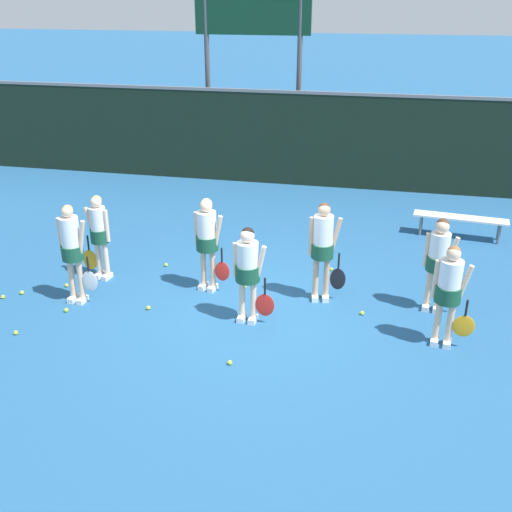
{
  "coord_description": "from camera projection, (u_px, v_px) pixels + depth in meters",
  "views": [
    {
      "loc": [
        1.89,
        -8.72,
        4.95
      ],
      "look_at": [
        -0.03,
        0.12,
        0.91
      ],
      "focal_mm": 42.0,
      "sensor_mm": 36.0,
      "label": 1
    }
  ],
  "objects": [
    {
      "name": "ground_plane",
      "position": [
        256.0,
        308.0,
        10.16
      ],
      "size": [
        140.0,
        140.0,
        0.0
      ],
      "primitive_type": "plane",
      "color": "#235684"
    },
    {
      "name": "fence_windscreen",
      "position": [
        312.0,
        139.0,
        15.98
      ],
      "size": [
        60.0,
        0.08,
        2.54
      ],
      "color": "black",
      "rests_on": "ground_plane"
    },
    {
      "name": "scoreboard",
      "position": [
        253.0,
        32.0,
        16.1
      ],
      "size": [
        3.16,
        0.15,
        5.05
      ],
      "color": "#515156",
      "rests_on": "ground_plane"
    },
    {
      "name": "bench_courtside",
      "position": [
        460.0,
        220.0,
        12.89
      ],
      "size": [
        1.99,
        0.58,
        0.47
      ],
      "rotation": [
        0.0,
        0.0,
        -0.11
      ],
      "color": "silver",
      "rests_on": "ground_plane"
    },
    {
      "name": "player_0",
      "position": [
        72.0,
        246.0,
        9.97
      ],
      "size": [
        0.64,
        0.37,
        1.75
      ],
      "rotation": [
        0.0,
        0.0,
        -0.07
      ],
      "color": "beige",
      "rests_on": "ground_plane"
    },
    {
      "name": "player_1",
      "position": [
        248.0,
        267.0,
        9.39
      ],
      "size": [
        0.68,
        0.39,
        1.62
      ],
      "rotation": [
        0.0,
        0.0,
        -0.07
      ],
      "color": "beige",
      "rests_on": "ground_plane"
    },
    {
      "name": "player_2",
      "position": [
        449.0,
        288.0,
        8.75
      ],
      "size": [
        0.67,
        0.38,
        1.62
      ],
      "rotation": [
        0.0,
        0.0,
        -0.16
      ],
      "color": "beige",
      "rests_on": "ground_plane"
    },
    {
      "name": "player_3",
      "position": [
        99.0,
        231.0,
        10.86
      ],
      "size": [
        0.62,
        0.34,
        1.61
      ],
      "rotation": [
        0.0,
        0.0,
        -0.18
      ],
      "color": "beige",
      "rests_on": "ground_plane"
    },
    {
      "name": "player_4",
      "position": [
        207.0,
        237.0,
        10.4
      ],
      "size": [
        0.65,
        0.39,
        1.71
      ],
      "rotation": [
        0.0,
        0.0,
        -0.2
      ],
      "color": "beige",
      "rests_on": "ground_plane"
    },
    {
      "name": "player_5",
      "position": [
        323.0,
        244.0,
        10.03
      ],
      "size": [
        0.65,
        0.38,
        1.77
      ],
      "rotation": [
        0.0,
        0.0,
        0.16
      ],
      "color": "tan",
      "rests_on": "ground_plane"
    },
    {
      "name": "player_6",
      "position": [
        439.0,
        257.0,
        9.73
      ],
      "size": [
        0.64,
        0.37,
        1.63
      ],
      "rotation": [
        0.0,
        0.0,
        -0.17
      ],
      "color": "beige",
      "rests_on": "ground_plane"
    },
    {
      "name": "tennis_ball_0",
      "position": [
        245.0,
        287.0,
        10.81
      ],
      "size": [
        0.07,
        0.07,
        0.07
      ],
      "primitive_type": "sphere",
      "color": "#CCE033",
      "rests_on": "ground_plane"
    },
    {
      "name": "tennis_ball_1",
      "position": [
        148.0,
        308.0,
        10.09
      ],
      "size": [
        0.07,
        0.07,
        0.07
      ],
      "primitive_type": "sphere",
      "color": "#CCE033",
      "rests_on": "ground_plane"
    },
    {
      "name": "tennis_ball_2",
      "position": [
        3.0,
        297.0,
        10.45
      ],
      "size": [
        0.07,
        0.07,
        0.07
      ],
      "primitive_type": "sphere",
      "color": "#CCE033",
      "rests_on": "ground_plane"
    },
    {
      "name": "tennis_ball_3",
      "position": [
        22.0,
        293.0,
        10.6
      ],
      "size": [
        0.07,
        0.07,
        0.07
      ],
      "primitive_type": "sphere",
      "color": "#CCE033",
      "rests_on": "ground_plane"
    },
    {
      "name": "tennis_ball_4",
      "position": [
        16.0,
        333.0,
        9.36
      ],
      "size": [
        0.07,
        0.07,
        0.07
      ],
      "primitive_type": "sphere",
      "color": "#CCE033",
      "rests_on": "ground_plane"
    },
    {
      "name": "tennis_ball_5",
      "position": [
        91.0,
        256.0,
        12.08
      ],
      "size": [
        0.07,
        0.07,
        0.07
      ],
      "primitive_type": "sphere",
      "color": "#CCE033",
      "rests_on": "ground_plane"
    },
    {
      "name": "tennis_ball_6",
      "position": [
        362.0,
        313.0,
        9.93
      ],
      "size": [
        0.07,
        0.07,
        0.07
      ],
      "primitive_type": "sphere",
      "color": "#CCE033",
      "rests_on": "ground_plane"
    },
    {
      "name": "tennis_ball_7",
      "position": [
        230.0,
        363.0,
        8.61
      ],
      "size": [
        0.07,
        0.07,
        0.07
      ],
      "primitive_type": "sphere",
      "color": "#CCE033",
      "rests_on": "ground_plane"
    },
    {
      "name": "tennis_ball_8",
      "position": [
        166.0,
        265.0,
        11.67
      ],
      "size": [
        0.07,
        0.07,
        0.07
      ],
      "primitive_type": "sphere",
      "color": "#CCE033",
      "rests_on": "ground_plane"
    },
    {
      "name": "tennis_ball_9",
      "position": [
        66.0,
        310.0,
        10.02
      ],
      "size": [
        0.07,
        0.07,
        0.07
      ],
      "primitive_type": "sphere",
      "color": "#CCE033",
      "rests_on": "ground_plane"
    },
    {
      "name": "tennis_ball_10",
      "position": [
        67.0,
        285.0,
        10.86
      ],
      "size": [
        0.07,
        0.07,
        0.07
      ],
      "primitive_type": "sphere",
      "color": "#CCE033",
      "rests_on": "ground_plane"
    },
    {
      "name": "tennis_ball_11",
      "position": [
        331.0,
        269.0,
        11.49
      ],
      "size": [
        0.06,
        0.06,
        0.06
      ],
      "primitive_type": "sphere",
      "color": "#CCE033",
      "rests_on": "ground_plane"
    }
  ]
}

